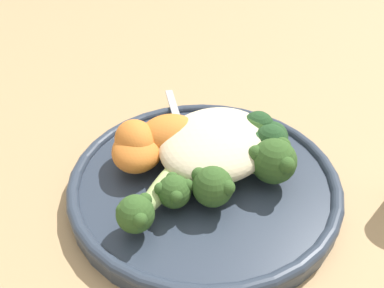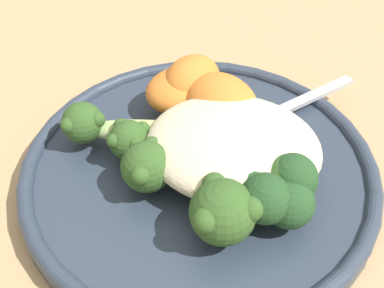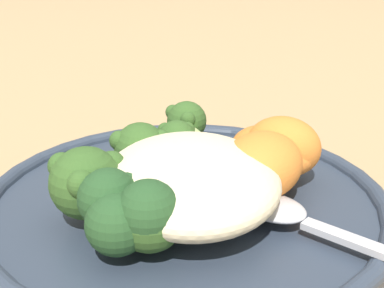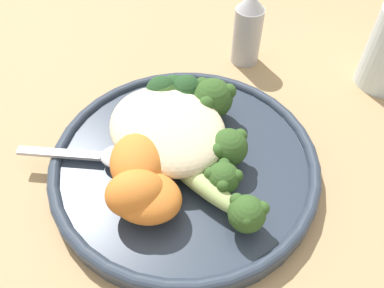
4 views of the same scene
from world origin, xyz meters
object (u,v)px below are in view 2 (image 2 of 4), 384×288
(broccoli_stalk_0, at_px, (121,128))
(broccoli_stalk_3, at_px, (201,168))
(broccoli_stalk_5, at_px, (269,171))
(spoon, at_px, (266,116))
(sweet_potato_chunk_0, at_px, (221,102))
(quinoa_mound, at_px, (233,147))
(broccoli_stalk_4, at_px, (222,203))
(plate, at_px, (199,173))
(sweet_potato_chunk_1, at_px, (184,90))
(broccoli_stalk_1, at_px, (150,140))
(sweet_potato_chunk_2, at_px, (192,81))
(broccoli_stalk_2, at_px, (161,162))
(kale_tuft, at_px, (274,189))

(broccoli_stalk_0, distance_m, broccoli_stalk_3, 0.07)
(broccoli_stalk_0, bearing_deg, broccoli_stalk_5, 160.94)
(spoon, bearing_deg, sweet_potato_chunk_0, 151.74)
(quinoa_mound, distance_m, broccoli_stalk_3, 0.03)
(broccoli_stalk_4, height_order, spoon, broccoli_stalk_4)
(broccoli_stalk_0, bearing_deg, sweet_potato_chunk_0, -159.53)
(quinoa_mound, bearing_deg, plate, 5.15)
(quinoa_mound, xyz_separation_m, sweet_potato_chunk_0, (0.02, -0.05, 0.00))
(quinoa_mound, xyz_separation_m, sweet_potato_chunk_1, (0.05, -0.06, -0.00))
(plate, relative_size, broccoli_stalk_1, 2.51)
(broccoli_stalk_1, bearing_deg, sweet_potato_chunk_0, -155.30)
(plate, relative_size, sweet_potato_chunk_2, 5.17)
(broccoli_stalk_2, relative_size, sweet_potato_chunk_2, 1.62)
(broccoli_stalk_4, relative_size, broccoli_stalk_5, 1.23)
(broccoli_stalk_2, bearing_deg, plate, 168.91)
(sweet_potato_chunk_0, xyz_separation_m, spoon, (-0.04, -0.01, -0.02))
(broccoli_stalk_1, relative_size, kale_tuft, 1.77)
(broccoli_stalk_0, bearing_deg, broccoli_stalk_2, 134.19)
(sweet_potato_chunk_0, bearing_deg, broccoli_stalk_0, 27.85)
(quinoa_mound, height_order, kale_tuft, kale_tuft)
(broccoli_stalk_3, distance_m, broccoli_stalk_5, 0.05)
(plate, distance_m, sweet_potato_chunk_2, 0.08)
(quinoa_mound, relative_size, broccoli_stalk_2, 1.50)
(broccoli_stalk_3, bearing_deg, broccoli_stalk_5, 104.15)
(sweet_potato_chunk_1, bearing_deg, broccoli_stalk_0, 53.98)
(quinoa_mound, xyz_separation_m, kale_tuft, (-0.03, 0.03, -0.00))
(broccoli_stalk_5, distance_m, spoon, 0.07)
(broccoli_stalk_3, distance_m, kale_tuft, 0.05)
(plate, xyz_separation_m, quinoa_mound, (-0.02, -0.00, 0.03))
(broccoli_stalk_0, distance_m, sweet_potato_chunk_0, 0.08)
(sweet_potato_chunk_2, bearing_deg, quinoa_mound, 123.89)
(broccoli_stalk_2, xyz_separation_m, sweet_potato_chunk_2, (-0.00, -0.09, 0.01))
(plate, xyz_separation_m, sweet_potato_chunk_1, (0.03, -0.06, 0.03))
(quinoa_mound, height_order, broccoli_stalk_4, broccoli_stalk_4)
(broccoli_stalk_5, relative_size, spoon, 0.99)
(broccoli_stalk_0, height_order, broccoli_stalk_3, same)
(broccoli_stalk_1, bearing_deg, sweet_potato_chunk_1, -122.24)
(kale_tuft, bearing_deg, sweet_potato_chunk_1, -48.87)
(broccoli_stalk_0, bearing_deg, broccoli_stalk_1, 154.01)
(broccoli_stalk_1, height_order, broccoli_stalk_3, broccoli_stalk_3)
(broccoli_stalk_0, height_order, sweet_potato_chunk_0, sweet_potato_chunk_0)
(broccoli_stalk_0, bearing_deg, broccoli_stalk_4, 137.54)
(broccoli_stalk_3, bearing_deg, sweet_potato_chunk_1, -152.17)
(quinoa_mound, distance_m, broccoli_stalk_1, 0.06)
(sweet_potato_chunk_1, height_order, kale_tuft, kale_tuft)
(broccoli_stalk_5, height_order, sweet_potato_chunk_2, sweet_potato_chunk_2)
(quinoa_mound, relative_size, broccoli_stalk_4, 0.98)
(broccoli_stalk_1, height_order, sweet_potato_chunk_2, sweet_potato_chunk_2)
(plate, distance_m, broccoli_stalk_1, 0.04)
(quinoa_mound, bearing_deg, broccoli_stalk_5, 152.42)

